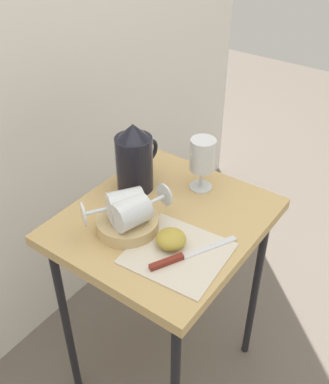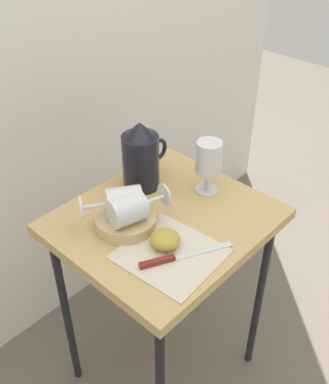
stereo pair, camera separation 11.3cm
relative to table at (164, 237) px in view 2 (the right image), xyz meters
name	(u,v)px [view 2 (the right image)]	position (x,y,z in m)	size (l,w,h in m)	color
ground_plane	(164,366)	(0.00, 0.00, -0.60)	(6.00, 6.00, 0.00)	#665B51
curtain_drape	(31,34)	(0.00, 0.50, 0.44)	(2.40, 0.03, 2.08)	silver
table	(164,237)	(0.00, 0.00, 0.00)	(0.53, 0.47, 0.67)	tan
linen_napkin	(171,254)	(-0.09, -0.11, 0.07)	(0.21, 0.22, 0.00)	beige
basket_tray	(126,220)	(-0.09, 0.05, 0.09)	(0.16, 0.16, 0.04)	tan
pitcher	(141,161)	(0.06, 0.14, 0.15)	(0.15, 0.10, 0.20)	black
wine_glass_upright	(209,160)	(0.17, -0.01, 0.17)	(0.07, 0.07, 0.15)	silver
wine_glass_tipped_near	(123,202)	(-0.09, 0.05, 0.14)	(0.16, 0.14, 0.08)	silver
wine_glass_tipped_far	(129,209)	(-0.10, 0.02, 0.14)	(0.16, 0.10, 0.07)	silver
apple_half_left	(165,239)	(-0.08, -0.08, 0.10)	(0.07, 0.07, 0.04)	#B29938
knife	(173,258)	(-0.10, -0.12, 0.08)	(0.21, 0.12, 0.01)	silver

